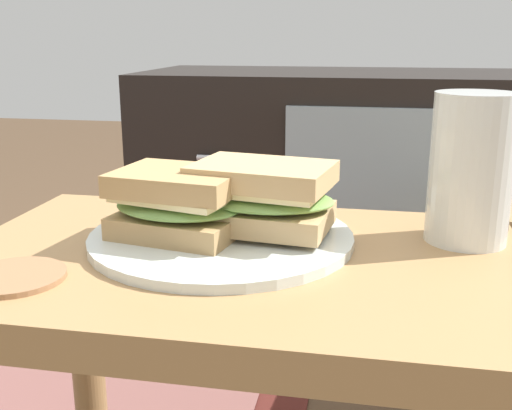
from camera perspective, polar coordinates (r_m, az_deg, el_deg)
The scene contains 9 objects.
side_table at distance 0.64m, azimuth -1.65°, elevation -12.22°, with size 0.56×0.36×0.46m.
tv_cabinet at distance 1.54m, azimuth 7.94°, elevation 1.40°, with size 0.96×0.46×0.58m.
area_rug at distance 1.35m, azimuth -18.31°, elevation -14.68°, with size 1.03×0.74×0.01m.
plate at distance 0.63m, azimuth -3.23°, elevation -3.03°, with size 0.27×0.27×0.01m, color silver.
sandwich_front at distance 0.62m, azimuth -7.19°, elevation 0.20°, with size 0.15×0.13×0.07m.
sandwich_back at distance 0.62m, azimuth 0.61°, elevation 0.85°, with size 0.16×0.12×0.07m.
beer_glass at distance 0.65m, azimuth 19.41°, elevation 3.12°, with size 0.08×0.08×0.15m.
coaster at distance 0.58m, azimuth -21.60°, elevation -6.24°, with size 0.09×0.09×0.01m, color #996B47.
paper_bag at distance 1.19m, azimuth 22.29°, elevation -9.25°, with size 0.23×0.19×0.38m.
Camera 1 is at (0.12, -0.55, 0.67)m, focal length 42.91 mm.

